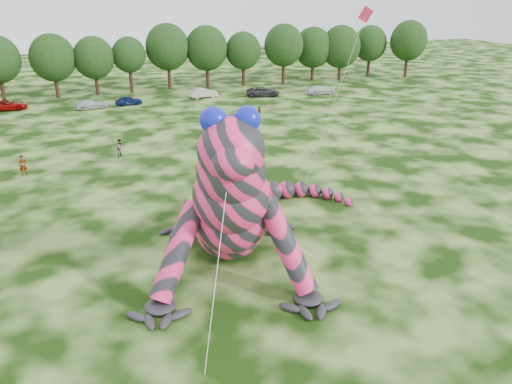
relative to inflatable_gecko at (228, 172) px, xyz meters
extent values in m
plane|color=#16330A|center=(-1.29, -2.04, -5.09)|extent=(240.00, 240.00, 0.00)
cube|color=#C2183E|center=(11.04, 4.07, 8.62)|extent=(1.52, 1.02, 1.17)
cylinder|color=silver|center=(9.61, 5.58, 1.76)|extent=(0.02, 0.02, 14.33)
cylinder|color=#382314|center=(8.18, 7.09, -4.97)|extent=(0.08, 0.08, 0.24)
imported|color=#830805|center=(-17.60, 47.80, -4.40)|extent=(5.08, 2.50, 1.39)
imported|color=#B2B7BC|center=(-6.84, 44.94, -4.46)|extent=(4.58, 2.48, 1.26)
imported|color=#0D1A46|center=(-1.67, 45.87, -4.45)|extent=(4.00, 2.25, 1.28)
imported|color=#B8B1A7|center=(9.69, 47.59, -4.36)|extent=(4.63, 2.26, 1.46)
imported|color=#292A2C|center=(18.62, 45.55, -4.37)|extent=(5.55, 3.31, 1.44)
imported|color=silver|center=(27.80, 44.08, -4.42)|extent=(4.84, 2.43, 1.35)
imported|color=gray|center=(11.13, 28.73, -4.28)|extent=(1.20, 1.13, 1.63)
imported|color=gray|center=(-4.84, 21.63, -4.22)|extent=(1.05, 1.07, 1.74)
imported|color=gray|center=(-13.43, 18.79, -4.17)|extent=(0.71, 0.50, 1.84)
imported|color=gray|center=(13.14, 31.69, -4.31)|extent=(0.97, 0.82, 1.56)
imported|color=gray|center=(6.32, 14.85, -4.31)|extent=(1.51, 0.93, 1.56)
camera|label=1|loc=(-7.56, -27.18, 10.09)|focal=35.00mm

